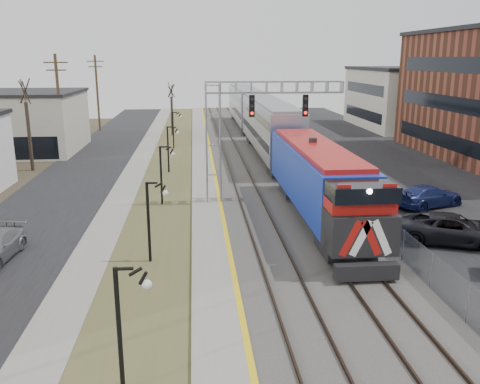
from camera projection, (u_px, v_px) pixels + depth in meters
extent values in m
cube|color=black|center=(72.00, 182.00, 40.33)|extent=(7.00, 120.00, 0.04)
cube|color=gray|center=(130.00, 181.00, 40.72)|extent=(2.00, 120.00, 0.08)
cube|color=#4B4F2A|center=(167.00, 180.00, 40.98)|extent=(4.00, 120.00, 0.06)
cube|color=gray|center=(204.00, 178.00, 41.22)|extent=(2.00, 120.00, 0.24)
cube|color=#595651|center=(265.00, 177.00, 41.66)|extent=(8.00, 120.00, 0.20)
cube|color=black|center=(406.00, 175.00, 42.73)|extent=(16.00, 120.00, 0.04)
cube|color=gold|center=(215.00, 177.00, 41.27)|extent=(0.24, 120.00, 0.01)
cube|color=#2D2119|center=(232.00, 176.00, 41.38)|extent=(0.08, 120.00, 0.15)
cube|color=#2D2119|center=(250.00, 176.00, 41.51)|extent=(0.08, 120.00, 0.15)
cube|color=#2D2119|center=(274.00, 175.00, 41.68)|extent=(0.08, 120.00, 0.15)
cube|color=#2D2119|center=(292.00, 175.00, 41.82)|extent=(0.08, 120.00, 0.15)
cube|color=#1533AE|center=(319.00, 183.00, 29.73)|extent=(3.00, 17.00, 4.25)
cube|color=black|center=(366.00, 272.00, 21.81)|extent=(2.80, 0.50, 0.70)
cube|color=#95979F|center=(269.00, 128.00, 49.14)|extent=(3.00, 22.00, 5.33)
cube|color=#95979F|center=(245.00, 107.00, 71.10)|extent=(3.00, 22.00, 5.33)
cube|color=gray|center=(213.00, 145.00, 33.54)|extent=(1.00, 1.00, 8.00)
cube|color=gray|center=(274.00, 87.00, 32.93)|extent=(9.00, 0.80, 0.80)
cube|color=black|center=(252.00, 106.00, 32.66)|extent=(0.35, 0.25, 1.40)
cube|color=black|center=(305.00, 106.00, 32.96)|extent=(0.35, 0.25, 1.40)
cylinder|color=black|center=(119.00, 332.00, 14.48)|extent=(0.14, 0.14, 4.00)
cylinder|color=black|center=(149.00, 223.00, 24.11)|extent=(0.14, 0.14, 4.00)
cylinder|color=black|center=(161.00, 176.00, 33.74)|extent=(0.14, 0.14, 4.00)
cylinder|color=black|center=(168.00, 150.00, 43.37)|extent=(0.14, 0.14, 4.00)
cylinder|color=black|center=(173.00, 131.00, 54.93)|extent=(0.14, 0.14, 4.00)
cylinder|color=#4C3823|center=(60.00, 108.00, 48.43)|extent=(0.28, 0.28, 10.00)
cylinder|color=#4C3823|center=(97.00, 94.00, 67.69)|extent=(0.28, 0.28, 10.00)
cube|color=gray|center=(316.00, 168.00, 41.85)|extent=(0.04, 120.00, 1.60)
cube|color=beige|center=(10.00, 123.00, 53.19)|extent=(14.00, 12.00, 6.00)
cube|color=beige|center=(418.00, 99.00, 71.82)|extent=(16.00, 18.00, 8.00)
cylinder|color=#382D23|center=(29.00, 137.00, 44.00)|extent=(0.30, 0.30, 5.95)
cylinder|color=#382D23|center=(172.00, 116.00, 64.40)|extent=(0.30, 0.30, 4.90)
imported|color=black|center=(453.00, 230.00, 26.87)|extent=(6.17, 4.42, 1.56)
imported|color=navy|center=(429.00, 197.00, 33.55)|extent=(5.35, 3.69, 1.44)
imported|color=slate|center=(397.00, 197.00, 33.70)|extent=(4.09, 2.58, 1.30)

